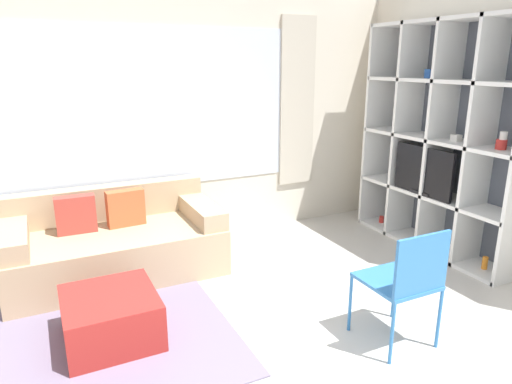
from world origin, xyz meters
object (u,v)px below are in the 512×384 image
at_px(shelving_unit, 443,141).
at_px(ottoman, 111,318).
at_px(couch_main, 115,243).
at_px(folding_chair, 406,278).

xyz_separation_m(shelving_unit, ottoman, (-3.37, -0.27, -0.97)).
relative_size(couch_main, ottoman, 2.85).
distance_m(shelving_unit, couch_main, 3.36).
xyz_separation_m(shelving_unit, folding_chair, (-1.57, -1.22, -0.62)).
relative_size(ottoman, folding_chair, 0.76).
xyz_separation_m(couch_main, folding_chair, (1.57, -2.05, 0.23)).
relative_size(shelving_unit, couch_main, 1.23).
bearing_deg(ottoman, shelving_unit, 4.59).
bearing_deg(folding_chair, ottoman, -27.87).
relative_size(couch_main, folding_chair, 2.17).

